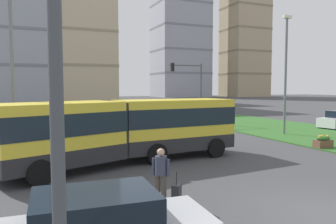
{
  "coord_description": "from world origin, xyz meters",
  "views": [
    {
      "loc": [
        -7.78,
        -6.9,
        3.62
      ],
      "look_at": [
        -0.33,
        10.89,
        2.2
      ],
      "focal_mm": 35.41,
      "sensor_mm": 36.0,
      "label": 1
    }
  ],
  "objects_px": {
    "pedestrian_crossing": "(161,172)",
    "rolling_suitcase": "(177,193)",
    "articulated_bus": "(126,129)",
    "car_black_sedan": "(51,119)",
    "flower_planter_2": "(323,142)",
    "apartment_tower_centre": "(81,35)",
    "streetlight_left": "(12,67)",
    "streetlight_median": "(286,70)",
    "traffic_light_near_left": "(163,24)",
    "apartment_tower_east": "(245,31)",
    "apartment_tower_eastcentre": "(180,29)",
    "traffic_light_far_right": "(191,83)"
  },
  "relations": [
    {
      "from": "pedestrian_crossing",
      "to": "car_black_sedan",
      "type": "bearing_deg",
      "value": 94.97
    },
    {
      "from": "streetlight_median",
      "to": "apartment_tower_east",
      "type": "height_order",
      "value": "apartment_tower_east"
    },
    {
      "from": "traffic_light_far_right",
      "to": "apartment_tower_east",
      "type": "xyz_separation_m",
      "value": [
        66.63,
        84.38,
        22.42
      ]
    },
    {
      "from": "car_black_sedan",
      "to": "streetlight_median",
      "type": "distance_m",
      "value": 20.81
    },
    {
      "from": "car_black_sedan",
      "to": "flower_planter_2",
      "type": "bearing_deg",
      "value": -51.22
    },
    {
      "from": "pedestrian_crossing",
      "to": "rolling_suitcase",
      "type": "relative_size",
      "value": 1.79
    },
    {
      "from": "articulated_bus",
      "to": "car_black_sedan",
      "type": "xyz_separation_m",
      "value": [
        -2.45,
        16.97,
        -0.9
      ]
    },
    {
      "from": "flower_planter_2",
      "to": "apartment_tower_eastcentre",
      "type": "relative_size",
      "value": 0.02
    },
    {
      "from": "streetlight_median",
      "to": "pedestrian_crossing",
      "type": "bearing_deg",
      "value": -144.02
    },
    {
      "from": "apartment_tower_east",
      "to": "articulated_bus",
      "type": "bearing_deg",
      "value": -128.12
    },
    {
      "from": "car_black_sedan",
      "to": "apartment_tower_centre",
      "type": "bearing_deg",
      "value": 79.46
    },
    {
      "from": "rolling_suitcase",
      "to": "apartment_tower_east",
      "type": "distance_m",
      "value": 132.04
    },
    {
      "from": "car_black_sedan",
      "to": "apartment_tower_eastcentre",
      "type": "bearing_deg",
      "value": 58.49
    },
    {
      "from": "car_black_sedan",
      "to": "pedestrian_crossing",
      "type": "bearing_deg",
      "value": -85.03
    },
    {
      "from": "car_black_sedan",
      "to": "streetlight_median",
      "type": "xyz_separation_m",
      "value": [
        16.17,
        -12.4,
        4.19
      ]
    },
    {
      "from": "apartment_tower_centre",
      "to": "traffic_light_far_right",
      "type": "bearing_deg",
      "value": -89.43
    },
    {
      "from": "articulated_bus",
      "to": "pedestrian_crossing",
      "type": "height_order",
      "value": "articulated_bus"
    },
    {
      "from": "rolling_suitcase",
      "to": "car_black_sedan",
      "type": "bearing_deg",
      "value": 96.04
    },
    {
      "from": "car_black_sedan",
      "to": "streetlight_left",
      "type": "bearing_deg",
      "value": -99.37
    },
    {
      "from": "apartment_tower_centre",
      "to": "streetlight_median",
      "type": "bearing_deg",
      "value": -86.99
    },
    {
      "from": "articulated_bus",
      "to": "apartment_tower_eastcentre",
      "type": "bearing_deg",
      "value": 63.91
    },
    {
      "from": "apartment_tower_centre",
      "to": "streetlight_left",
      "type": "bearing_deg",
      "value": -100.32
    },
    {
      "from": "traffic_light_far_right",
      "to": "apartment_tower_centre",
      "type": "xyz_separation_m",
      "value": [
        -0.68,
        68.3,
        14.31
      ]
    },
    {
      "from": "streetlight_median",
      "to": "apartment_tower_eastcentre",
      "type": "relative_size",
      "value": 0.17
    },
    {
      "from": "streetlight_left",
      "to": "apartment_tower_eastcentre",
      "type": "relative_size",
      "value": 0.16
    },
    {
      "from": "apartment_tower_eastcentre",
      "to": "traffic_light_far_right",
      "type": "bearing_deg",
      "value": -114.21
    },
    {
      "from": "rolling_suitcase",
      "to": "flower_planter_2",
      "type": "distance_m",
      "value": 12.92
    },
    {
      "from": "traffic_light_far_right",
      "to": "streetlight_left",
      "type": "height_order",
      "value": "streetlight_left"
    },
    {
      "from": "traffic_light_near_left",
      "to": "pedestrian_crossing",
      "type": "bearing_deg",
      "value": 68.81
    },
    {
      "from": "articulated_bus",
      "to": "streetlight_left",
      "type": "distance_m",
      "value": 6.08
    },
    {
      "from": "traffic_light_far_right",
      "to": "apartment_tower_eastcentre",
      "type": "bearing_deg",
      "value": 65.79
    },
    {
      "from": "articulated_bus",
      "to": "apartment_tower_east",
      "type": "distance_m",
      "value": 127.12
    },
    {
      "from": "car_black_sedan",
      "to": "traffic_light_far_right",
      "type": "xyz_separation_m",
      "value": [
        12.78,
        -3.26,
        3.32
      ]
    },
    {
      "from": "streetlight_left",
      "to": "articulated_bus",
      "type": "bearing_deg",
      "value": -22.78
    },
    {
      "from": "streetlight_median",
      "to": "apartment_tower_eastcentre",
      "type": "bearing_deg",
      "value": 69.47
    },
    {
      "from": "traffic_light_near_left",
      "to": "apartment_tower_eastcentre",
      "type": "bearing_deg",
      "value": 65.08
    },
    {
      "from": "articulated_bus",
      "to": "traffic_light_near_left",
      "type": "distance_m",
      "value": 11.92
    },
    {
      "from": "flower_planter_2",
      "to": "pedestrian_crossing",
      "type": "bearing_deg",
      "value": -158.1
    },
    {
      "from": "articulated_bus",
      "to": "apartment_tower_centre",
      "type": "xyz_separation_m",
      "value": [
        9.65,
        82.0,
        16.74
      ]
    },
    {
      "from": "apartment_tower_eastcentre",
      "to": "apartment_tower_east",
      "type": "height_order",
      "value": "apartment_tower_east"
    },
    {
      "from": "rolling_suitcase",
      "to": "streetlight_left",
      "type": "distance_m",
      "value": 10.31
    },
    {
      "from": "rolling_suitcase",
      "to": "apartment_tower_centre",
      "type": "bearing_deg",
      "value": 83.72
    },
    {
      "from": "traffic_light_near_left",
      "to": "streetlight_median",
      "type": "distance_m",
      "value": 22.79
    },
    {
      "from": "articulated_bus",
      "to": "traffic_light_near_left",
      "type": "bearing_deg",
      "value": -103.11
    },
    {
      "from": "traffic_light_near_left",
      "to": "apartment_tower_centre",
      "type": "height_order",
      "value": "apartment_tower_centre"
    },
    {
      "from": "car_black_sedan",
      "to": "flower_planter_2",
      "type": "distance_m",
      "value": 22.79
    },
    {
      "from": "traffic_light_near_left",
      "to": "car_black_sedan",
      "type": "bearing_deg",
      "value": 89.64
    },
    {
      "from": "articulated_bus",
      "to": "rolling_suitcase",
      "type": "bearing_deg",
      "value": -90.25
    },
    {
      "from": "car_black_sedan",
      "to": "apartment_tower_centre",
      "type": "distance_m",
      "value": 68.46
    },
    {
      "from": "traffic_light_near_left",
      "to": "streetlight_median",
      "type": "relative_size",
      "value": 0.72
    }
  ]
}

